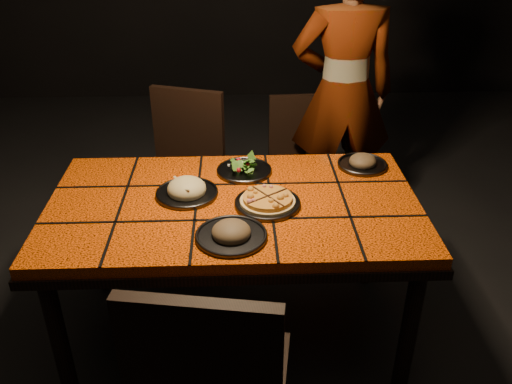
{
  "coord_description": "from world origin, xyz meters",
  "views": [
    {
      "loc": [
        0.02,
        -2.02,
        1.94
      ],
      "look_at": [
        0.09,
        -0.05,
        0.82
      ],
      "focal_mm": 38.0,
      "sensor_mm": 36.0,
      "label": 1
    }
  ],
  "objects_px": {
    "chair_near": "(211,384)",
    "plate_pizza": "(268,202)",
    "chair_far_left": "(183,163)",
    "dining_table": "(234,217)",
    "diner": "(343,93)",
    "chair_far_right": "(300,153)",
    "plate_pasta": "(187,190)"
  },
  "relations": [
    {
      "from": "chair_near",
      "to": "plate_pizza",
      "type": "bearing_deg",
      "value": -96.39
    },
    {
      "from": "chair_near",
      "to": "chair_far_left",
      "type": "distance_m",
      "value": 1.65
    },
    {
      "from": "dining_table",
      "to": "chair_far_left",
      "type": "distance_m",
      "value": 0.86
    },
    {
      "from": "diner",
      "to": "plate_pizza",
      "type": "distance_m",
      "value": 1.22
    },
    {
      "from": "chair_near",
      "to": "chair_far_right",
      "type": "xyz_separation_m",
      "value": [
        0.49,
        1.89,
        -0.11
      ]
    },
    {
      "from": "chair_far_right",
      "to": "plate_pasta",
      "type": "bearing_deg",
      "value": -124.75
    },
    {
      "from": "dining_table",
      "to": "chair_far_left",
      "type": "height_order",
      "value": "chair_far_left"
    },
    {
      "from": "diner",
      "to": "chair_far_left",
      "type": "bearing_deg",
      "value": 15.37
    },
    {
      "from": "plate_pizza",
      "to": "dining_table",
      "type": "bearing_deg",
      "value": 164.45
    },
    {
      "from": "chair_near",
      "to": "diner",
      "type": "distance_m",
      "value": 2.06
    },
    {
      "from": "diner",
      "to": "plate_pasta",
      "type": "relative_size",
      "value": 6.23
    },
    {
      "from": "chair_near",
      "to": "chair_far_right",
      "type": "relative_size",
      "value": 1.23
    },
    {
      "from": "plate_pasta",
      "to": "chair_far_left",
      "type": "bearing_deg",
      "value": 96.88
    },
    {
      "from": "chair_near",
      "to": "plate_pasta",
      "type": "height_order",
      "value": "chair_near"
    },
    {
      "from": "dining_table",
      "to": "diner",
      "type": "distance_m",
      "value": 1.26
    },
    {
      "from": "dining_table",
      "to": "plate_pasta",
      "type": "bearing_deg",
      "value": 163.34
    },
    {
      "from": "chair_far_right",
      "to": "diner",
      "type": "bearing_deg",
      "value": -0.03
    },
    {
      "from": "plate_pizza",
      "to": "plate_pasta",
      "type": "distance_m",
      "value": 0.36
    },
    {
      "from": "chair_far_left",
      "to": "diner",
      "type": "distance_m",
      "value": 1.04
    },
    {
      "from": "chair_far_left",
      "to": "plate_pasta",
      "type": "distance_m",
      "value": 0.77
    },
    {
      "from": "dining_table",
      "to": "chair_far_right",
      "type": "bearing_deg",
      "value": 68.55
    },
    {
      "from": "plate_pasta",
      "to": "diner",
      "type": "bearing_deg",
      "value": 49.21
    },
    {
      "from": "plate_pizza",
      "to": "diner",
      "type": "bearing_deg",
      "value": 65.01
    },
    {
      "from": "chair_far_right",
      "to": "plate_pizza",
      "type": "relative_size",
      "value": 2.5
    },
    {
      "from": "chair_far_right",
      "to": "plate_pizza",
      "type": "bearing_deg",
      "value": -106.57
    },
    {
      "from": "diner",
      "to": "chair_far_right",
      "type": "bearing_deg",
      "value": 2.54
    },
    {
      "from": "chair_near",
      "to": "diner",
      "type": "height_order",
      "value": "diner"
    },
    {
      "from": "chair_near",
      "to": "chair_far_left",
      "type": "bearing_deg",
      "value": -73.33
    },
    {
      "from": "chair_far_left",
      "to": "chair_far_right",
      "type": "xyz_separation_m",
      "value": [
        0.71,
        0.25,
        -0.07
      ]
    },
    {
      "from": "chair_far_left",
      "to": "diner",
      "type": "bearing_deg",
      "value": 34.07
    },
    {
      "from": "diner",
      "to": "plate_pizza",
      "type": "bearing_deg",
      "value": 64.82
    },
    {
      "from": "chair_far_left",
      "to": "plate_pizza",
      "type": "xyz_separation_m",
      "value": [
        0.44,
        -0.84,
        0.22
      ]
    }
  ]
}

